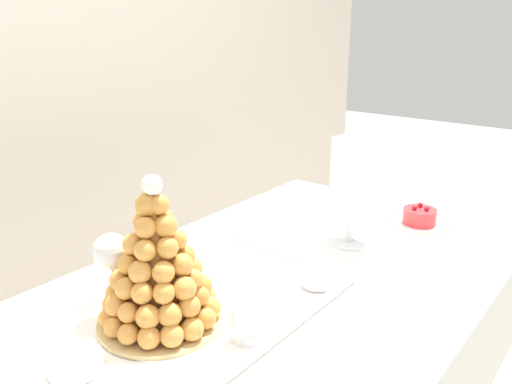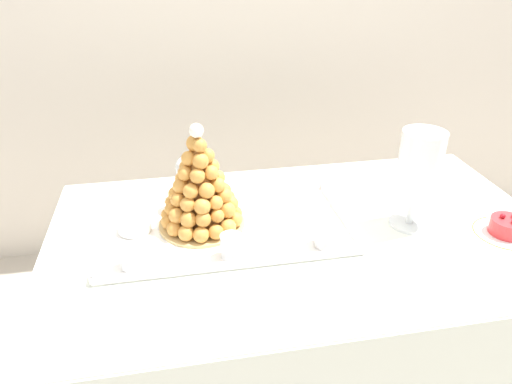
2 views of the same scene
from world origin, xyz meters
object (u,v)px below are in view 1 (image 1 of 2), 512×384
object	(u,v)px
dessert_cup_centre	(317,275)
wine_glass	(112,255)
croquembouche	(158,269)
fruit_tart_plate	(419,219)
dessert_cup_mid_left	(246,325)
serving_tray	(194,316)
creme_brulee_ramekin	(75,362)
macaron_goblet	(352,179)

from	to	relation	value
dessert_cup_centre	wine_glass	distance (m)	0.42
croquembouche	fruit_tart_plate	distance (m)	0.81
fruit_tart_plate	dessert_cup_mid_left	bearing A→B (deg)	177.75
serving_tray	fruit_tart_plate	distance (m)	0.74
croquembouche	creme_brulee_ramekin	distance (m)	0.20
dessert_cup_mid_left	dessert_cup_centre	distance (m)	0.24
fruit_tart_plate	wine_glass	xyz separation A→B (m)	(-0.81, 0.28, 0.11)
dessert_cup_mid_left	wine_glass	distance (m)	0.28
dessert_cup_centre	fruit_tart_plate	world-z (taller)	same
dessert_cup_centre	creme_brulee_ramekin	xyz separation A→B (m)	(-0.48, 0.16, -0.01)
dessert_cup_mid_left	creme_brulee_ramekin	distance (m)	0.29
dessert_cup_centre	wine_glass	size ratio (longest dim) A/B	0.37
fruit_tart_plate	dessert_cup_centre	bearing A→B (deg)	175.94
croquembouche	macaron_goblet	bearing A→B (deg)	-9.20
serving_tray	dessert_cup_mid_left	bearing A→B (deg)	-90.31
dessert_cup_mid_left	creme_brulee_ramekin	size ratio (longest dim) A/B	0.68
croquembouche	creme_brulee_ramekin	xyz separation A→B (m)	(-0.18, 0.01, -0.10)
dessert_cup_centre	macaron_goblet	size ratio (longest dim) A/B	0.23
wine_glass	dessert_cup_centre	bearing A→B (deg)	-37.65
wine_glass	fruit_tart_plate	bearing A→B (deg)	-19.43
serving_tray	creme_brulee_ramekin	bearing A→B (deg)	171.53
creme_brulee_ramekin	wine_glass	world-z (taller)	wine_glass
serving_tray	dessert_cup_centre	distance (m)	0.27
serving_tray	macaron_goblet	world-z (taller)	macaron_goblet
dessert_cup_mid_left	creme_brulee_ramekin	bearing A→B (deg)	145.00
creme_brulee_ramekin	fruit_tart_plate	size ratio (longest dim) A/B	0.52
creme_brulee_ramekin	fruit_tart_plate	distance (m)	0.98
serving_tray	croquembouche	bearing A→B (deg)	154.04
serving_tray	croquembouche	distance (m)	0.13
creme_brulee_ramekin	fruit_tart_plate	bearing A→B (deg)	-11.36
dessert_cup_mid_left	macaron_goblet	xyz separation A→B (m)	(0.50, 0.07, 0.13)
wine_glass	croquembouche	bearing A→B (deg)	-75.99
serving_tray	wine_glass	size ratio (longest dim) A/B	3.88
dessert_cup_mid_left	fruit_tart_plate	world-z (taller)	dessert_cup_mid_left
serving_tray	wine_glass	bearing A→B (deg)	123.05
croquembouche	dessert_cup_mid_left	distance (m)	0.19
dessert_cup_centre	wine_glass	bearing A→B (deg)	142.35
croquembouche	dessert_cup_centre	world-z (taller)	croquembouche
serving_tray	croquembouche	world-z (taller)	croquembouche
macaron_goblet	wine_glass	distance (m)	0.61
macaron_goblet	dessert_cup_mid_left	bearing A→B (deg)	-172.30
croquembouche	fruit_tart_plate	xyz separation A→B (m)	(0.78, -0.19, -0.10)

